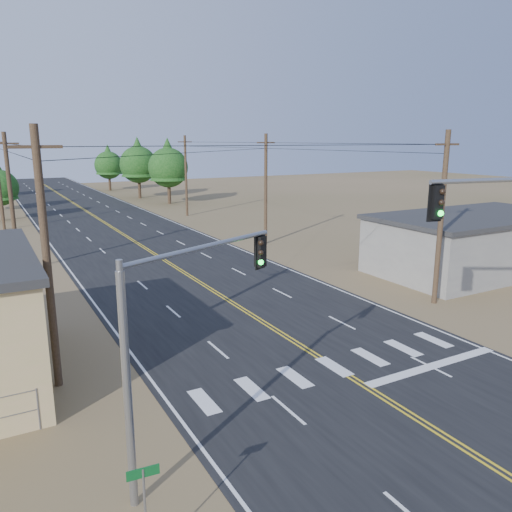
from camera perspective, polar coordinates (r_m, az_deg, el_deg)
ground at (r=17.33m, az=26.53°, el=-21.42°), size 220.00×220.00×0.00m
road at (r=40.65m, az=-10.39°, el=-0.50°), size 15.00×200.00×0.02m
building_right at (r=39.96m, az=23.73°, el=1.28°), size 15.00×8.00×4.00m
utility_pole_left_near at (r=20.11m, az=-22.81°, el=-0.32°), size 1.80×0.30×10.00m
utility_pole_left_mid at (r=39.83m, az=-26.17°, el=5.56°), size 1.80×0.30×10.00m
utility_pole_right_near at (r=30.43m, az=20.40°, el=4.14°), size 1.80×0.30×10.00m
utility_pole_right_mid at (r=45.91m, az=1.12°, el=7.73°), size 1.80×0.30×10.00m
utility_pole_right_far at (r=63.95m, az=-8.01°, el=9.13°), size 1.80×0.30×10.00m
signal_mast_left at (r=13.84m, az=-9.17°, el=-7.73°), size 5.46×2.50×6.69m
street_sign at (r=12.56m, az=-12.61°, el=-25.55°), size 0.73×0.09×2.46m
tree_right_near at (r=76.68m, az=-10.02°, el=10.37°), size 5.90×5.90×9.83m
tree_right_mid at (r=85.24m, az=-13.33°, el=10.54°), size 5.99×5.99×9.98m
tree_right_far at (r=99.92m, az=-16.52°, el=10.23°), size 5.20×5.20×8.67m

